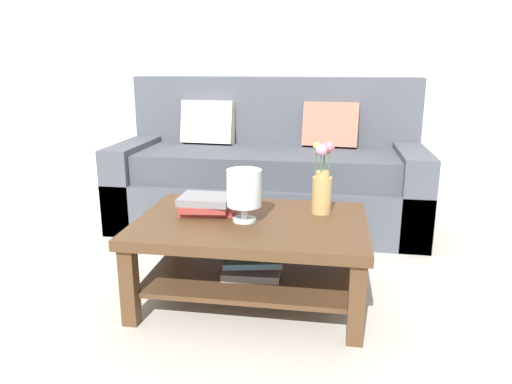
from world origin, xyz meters
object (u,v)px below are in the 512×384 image
at_px(couch, 269,174).
at_px(coffee_table, 251,242).
at_px(flower_pitcher, 322,183).
at_px(glass_hurricane_vase, 244,190).
at_px(book_stack_main, 206,205).

bearing_deg(couch, coffee_table, -86.49).
bearing_deg(flower_pitcher, couch, 110.96).
distance_m(couch, flower_pitcher, 1.17).
bearing_deg(coffee_table, glass_hurricane_vase, -144.89).
height_order(couch, flower_pitcher, couch).
distance_m(coffee_table, glass_hurricane_vase, 0.28).
bearing_deg(book_stack_main, couch, 81.96).
bearing_deg(book_stack_main, flower_pitcher, 10.69).
relative_size(couch, glass_hurricane_vase, 8.59).
relative_size(glass_hurricane_vase, flower_pitcher, 0.69).
distance_m(couch, coffee_table, 1.24).
bearing_deg(couch, flower_pitcher, -69.04).
height_order(couch, coffee_table, couch).
bearing_deg(glass_hurricane_vase, flower_pitcher, 27.32).
xyz_separation_m(book_stack_main, glass_hurricane_vase, (0.21, -0.08, 0.11)).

